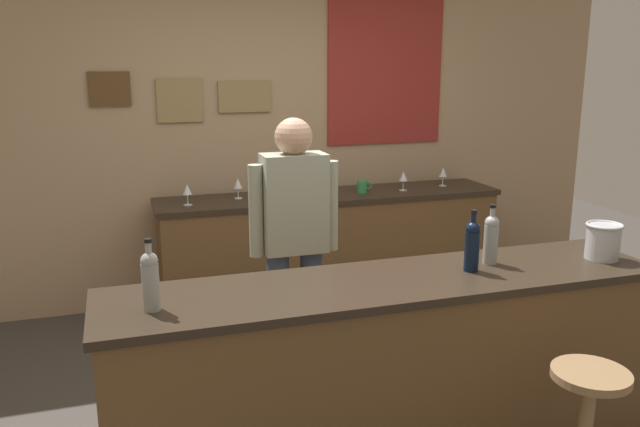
{
  "coord_description": "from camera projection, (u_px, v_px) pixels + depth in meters",
  "views": [
    {
      "loc": [
        -1.19,
        -3.02,
        1.92
      ],
      "look_at": [
        -0.08,
        0.45,
        1.05
      ],
      "focal_mm": 35.94,
      "sensor_mm": 36.0,
      "label": 1
    }
  ],
  "objects": [
    {
      "name": "back_wall",
      "position": [
        271.0,
        125.0,
        5.15
      ],
      "size": [
        6.0,
        0.09,
        2.8
      ],
      "color": "tan",
      "rests_on": "ground_plane"
    },
    {
      "name": "wine_glass_d",
      "position": [
        403.0,
        177.0,
        5.14
      ],
      "size": [
        0.07,
        0.07,
        0.16
      ],
      "color": "silver",
      "rests_on": "side_counter"
    },
    {
      "name": "bar_stool",
      "position": [
        586.0,
        419.0,
        2.68
      ],
      "size": [
        0.32,
        0.32,
        0.68
      ],
      "color": "olive",
      "rests_on": "ground_plane"
    },
    {
      "name": "wine_bottle_c",
      "position": [
        491.0,
        238.0,
        3.21
      ],
      "size": [
        0.07,
        0.07,
        0.31
      ],
      "color": "#999E99",
      "rests_on": "bar_counter"
    },
    {
      "name": "side_counter",
      "position": [
        331.0,
        248.0,
        5.14
      ],
      "size": [
        2.73,
        0.56,
        0.9
      ],
      "color": "brown",
      "rests_on": "ground_plane"
    },
    {
      "name": "coffee_mug",
      "position": [
        362.0,
        187.0,
        5.07
      ],
      "size": [
        0.13,
        0.08,
        0.09
      ],
      "color": "#338C4C",
      "rests_on": "side_counter"
    },
    {
      "name": "wine_glass_b",
      "position": [
        238.0,
        184.0,
        4.84
      ],
      "size": [
        0.07,
        0.07,
        0.16
      ],
      "color": "silver",
      "rests_on": "side_counter"
    },
    {
      "name": "wine_glass_a",
      "position": [
        187.0,
        190.0,
        4.61
      ],
      "size": [
        0.07,
        0.07,
        0.16
      ],
      "color": "silver",
      "rests_on": "side_counter"
    },
    {
      "name": "ice_bucket",
      "position": [
        603.0,
        240.0,
        3.3
      ],
      "size": [
        0.19,
        0.19,
        0.19
      ],
      "color": "#B7BABF",
      "rests_on": "bar_counter"
    },
    {
      "name": "wine_glass_c",
      "position": [
        310.0,
        182.0,
        4.91
      ],
      "size": [
        0.07,
        0.07,
        0.16
      ],
      "color": "silver",
      "rests_on": "side_counter"
    },
    {
      "name": "wine_glass_e",
      "position": [
        443.0,
        173.0,
        5.32
      ],
      "size": [
        0.07,
        0.07,
        0.16
      ],
      "color": "silver",
      "rests_on": "side_counter"
    },
    {
      "name": "bar_counter",
      "position": [
        388.0,
        368.0,
        3.12
      ],
      "size": [
        2.71,
        0.6,
        0.92
      ],
      "color": "brown",
      "rests_on": "ground_plane"
    },
    {
      "name": "wine_bottle_b",
      "position": [
        472.0,
        244.0,
        3.1
      ],
      "size": [
        0.07,
        0.07,
        0.31
      ],
      "color": "black",
      "rests_on": "bar_counter"
    },
    {
      "name": "bartender",
      "position": [
        294.0,
        238.0,
        3.65
      ],
      "size": [
        0.52,
        0.21,
        1.62
      ],
      "color": "#384766",
      "rests_on": "ground_plane"
    },
    {
      "name": "ground_plane",
      "position": [
        357.0,
        412.0,
        3.6
      ],
      "size": [
        10.0,
        10.0,
        0.0
      ],
      "primitive_type": "plane",
      "color": "#423D38"
    },
    {
      "name": "wine_bottle_a",
      "position": [
        150.0,
        279.0,
        2.61
      ],
      "size": [
        0.07,
        0.07,
        0.31
      ],
      "color": "#999E99",
      "rests_on": "bar_counter"
    }
  ]
}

